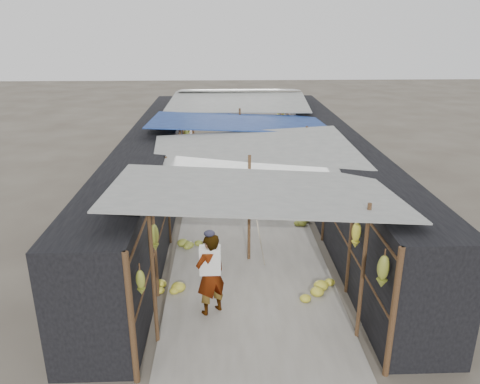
{
  "coord_description": "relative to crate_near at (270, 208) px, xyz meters",
  "views": [
    {
      "loc": [
        -0.58,
        -7.01,
        5.38
      ],
      "look_at": [
        -0.16,
        4.32,
        1.25
      ],
      "focal_mm": 35.0,
      "sensor_mm": 36.0,
      "label": 1
    }
  ],
  "objects": [
    {
      "name": "stall_left",
      "position": [
        -3.48,
        0.63,
        0.98
      ],
      "size": [
        1.4,
        15.0,
        2.3
      ],
      "primitive_type": "cube",
      "color": "black",
      "rests_on": "ground"
    },
    {
      "name": "shopper_blue",
      "position": [
        -0.89,
        0.2,
        0.61
      ],
      "size": [
        0.84,
        0.71,
        1.55
      ],
      "primitive_type": "imported",
      "rotation": [
        0.0,
        0.0,
        0.18
      ],
      "color": "navy",
      "rests_on": "ground"
    },
    {
      "name": "black_basin",
      "position": [
        0.92,
        1.15,
        -0.08
      ],
      "size": [
        0.58,
        0.58,
        0.17
      ],
      "primitive_type": "cylinder",
      "color": "black",
      "rests_on": "ground"
    },
    {
      "name": "vendor_seated",
      "position": [
        0.54,
        4.32,
        0.23
      ],
      "size": [
        0.31,
        0.52,
        0.79
      ],
      "primitive_type": "imported",
      "rotation": [
        0.0,
        0.0,
        -1.6
      ],
      "color": "#46423C",
      "rests_on": "ground"
    },
    {
      "name": "ground",
      "position": [
        -0.78,
        -5.87,
        -0.17
      ],
      "size": [
        80.0,
        80.0,
        0.0
      ],
      "primitive_type": "plane",
      "color": "#6B6356",
      "rests_on": "ground"
    },
    {
      "name": "vendor_elderly",
      "position": [
        -1.63,
        -5.03,
        0.68
      ],
      "size": [
        0.74,
        0.69,
        1.7
      ],
      "primitive_type": "imported",
      "rotation": [
        0.0,
        0.0,
        3.74
      ],
      "color": "white",
      "rests_on": "ground"
    },
    {
      "name": "aisle_slab",
      "position": [
        -0.78,
        0.63,
        -0.16
      ],
      "size": [
        3.6,
        16.0,
        0.02
      ],
      "primitive_type": "cube",
      "color": "#9E998E",
      "rests_on": "ground"
    },
    {
      "name": "crate_near",
      "position": [
        0.0,
        0.0,
        0.0
      ],
      "size": [
        0.6,
        0.5,
        0.34
      ],
      "primitive_type": "cube",
      "rotation": [
        0.0,
        0.0,
        0.1
      ],
      "color": "olive",
      "rests_on": "ground"
    },
    {
      "name": "floor_bananas",
      "position": [
        -0.79,
        0.91,
        -0.01
      ],
      "size": [
        3.97,
        10.05,
        0.35
      ],
      "color": "olive",
      "rests_on": "ground"
    },
    {
      "name": "hanging_bananas",
      "position": [
        -0.6,
        0.44,
        1.47
      ],
      "size": [
        3.96,
        14.44,
        0.8
      ],
      "color": "olive",
      "rests_on": "ground"
    },
    {
      "name": "crate_back",
      "position": [
        -1.97,
        3.35,
        -0.04
      ],
      "size": [
        0.45,
        0.38,
        0.26
      ],
      "primitive_type": "cube",
      "rotation": [
        0.0,
        0.0,
        0.11
      ],
      "color": "olive",
      "rests_on": "ground"
    },
    {
      "name": "stall_right",
      "position": [
        1.92,
        0.63,
        0.98
      ],
      "size": [
        1.4,
        15.0,
        2.3
      ],
      "primitive_type": "cube",
      "color": "black",
      "rests_on": "ground"
    },
    {
      "name": "market_canopy",
      "position": [
        -0.75,
        0.99,
        2.24
      ],
      "size": [
        5.62,
        15.2,
        2.77
      ],
      "color": "brown",
      "rests_on": "ground"
    },
    {
      "name": "crate_mid",
      "position": [
        -0.13,
        0.34,
        -0.0
      ],
      "size": [
        0.59,
        0.49,
        0.33
      ],
      "primitive_type": "cube",
      "rotation": [
        0.0,
        0.0,
        0.08
      ],
      "color": "olive",
      "rests_on": "ground"
    }
  ]
}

